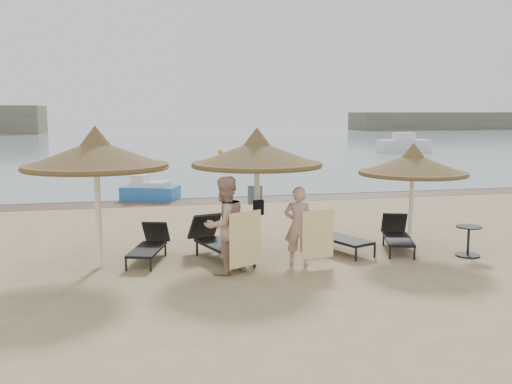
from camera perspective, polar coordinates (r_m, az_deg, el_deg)
ground at (r=11.78m, az=2.91°, el=-7.85°), size 160.00×160.00×0.00m
sea at (r=91.01m, az=-10.86°, el=5.95°), size 200.00×140.00×0.03m
wet_sand_strip at (r=20.78m, az=-4.09°, el=-0.85°), size 200.00×1.60×0.01m
palapa_left at (r=12.04m, az=-15.71°, el=3.58°), size 2.98×2.98×2.95m
palapa_center at (r=12.52m, az=0.09°, el=3.81°), size 2.91×2.91×2.88m
palapa_right at (r=13.75m, az=15.41°, el=2.65°), size 2.53×2.53×2.51m
lounger_far_left at (r=12.72m, az=-10.57°, el=-5.18°), size 1.04×1.79×0.76m
lounger_near_left at (r=12.67m, az=-3.86°, el=-4.80°), size 1.25×2.14×0.91m
lounger_near_right at (r=13.47m, az=7.77°, el=-4.18°), size 1.30×2.01×0.86m
lounger_far_right at (r=13.84m, az=13.91°, el=-4.15°), size 1.12×1.84×0.78m
side_table at (r=13.67m, az=20.46°, el=-4.71°), size 0.57×0.57×0.68m
person_left at (r=11.35m, az=-3.16°, el=-2.57°), size 1.24×1.11×2.27m
person_right at (r=11.99m, az=4.28°, el=-2.78°), size 1.06×0.91×1.95m
towel_left at (r=11.15m, az=-1.06°, el=-4.74°), size 0.71×0.37×1.10m
towel_right at (r=11.92m, az=6.23°, el=-4.23°), size 0.72×0.12×1.01m
bag_patterned at (r=12.80m, az=-0.09°, el=-0.32°), size 0.34×0.15×0.41m
bag_dark at (r=12.51m, az=0.25°, el=-1.57°), size 0.25×0.14×0.33m
pedal_boat at (r=21.31m, az=-10.57°, el=0.17°), size 2.27×1.82×0.92m
buoy_left at (r=35.31m, az=-19.24°, el=2.73°), size 0.40×0.40×0.40m
buoy_mid at (r=43.07m, az=-3.58°, el=4.05°), size 0.38×0.38×0.38m
buoy_right at (r=38.28m, az=16.63°, el=3.17°), size 0.32×0.32×0.32m
buoy_extra at (r=32.07m, az=-1.53°, el=2.69°), size 0.41×0.41×0.41m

